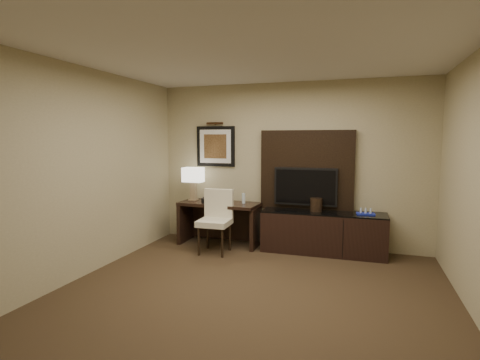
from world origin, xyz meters
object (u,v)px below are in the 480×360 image
at_px(credenza, 323,232).
at_px(ice_bucket, 316,205).
at_px(tv, 305,187).
at_px(desk_phone, 207,200).
at_px(table_lamp, 193,183).
at_px(desk, 219,223).
at_px(water_bottle, 244,198).
at_px(minibar_tray, 366,211).
at_px(desk_chair, 215,222).

relative_size(credenza, ice_bucket, 9.04).
xyz_separation_m(tv, desk_phone, (-1.61, -0.24, -0.26)).
height_order(tv, table_lamp, tv).
relative_size(desk, ice_bucket, 6.40).
bearing_deg(credenza, desk_phone, -177.83).
bearing_deg(credenza, water_bottle, 179.42).
distance_m(desk_phone, ice_bucket, 1.80).
xyz_separation_m(tv, ice_bucket, (0.19, -0.12, -0.26)).
bearing_deg(water_bottle, desk, -173.74).
height_order(tv, ice_bucket, tv).
distance_m(tv, table_lamp, 1.93).
relative_size(table_lamp, minibar_tray, 2.24).
bearing_deg(desk_phone, tv, -8.58).
xyz_separation_m(credenza, water_bottle, (-1.30, -0.00, 0.48)).
xyz_separation_m(tv, desk_chair, (-1.30, -0.67, -0.52)).
height_order(desk_phone, ice_bucket, ice_bucket).
relative_size(credenza, tv, 1.89).
xyz_separation_m(ice_bucket, minibar_tray, (0.74, -0.02, -0.06)).
distance_m(desk, minibar_tray, 2.36).
height_order(table_lamp, desk_phone, table_lamp).
xyz_separation_m(water_bottle, ice_bucket, (1.19, 0.03, -0.04)).
bearing_deg(tv, credenza, -24.54).
xyz_separation_m(table_lamp, ice_bucket, (2.12, -0.01, -0.26)).
bearing_deg(table_lamp, desk_chair, -42.23).
relative_size(desk_chair, ice_bucket, 4.74).
bearing_deg(ice_bucket, table_lamp, 179.69).
xyz_separation_m(desk_phone, ice_bucket, (1.80, 0.12, -0.01)).
bearing_deg(desk_chair, desk_phone, 122.97).
relative_size(table_lamp, desk_phone, 3.28).
bearing_deg(water_bottle, minibar_tray, 0.21).
distance_m(water_bottle, minibar_tray, 1.93).
bearing_deg(water_bottle, desk_phone, -171.26).
bearing_deg(minibar_tray, tv, 171.55).
height_order(credenza, minibar_tray, minibar_tray).
bearing_deg(desk_chair, water_bottle, 57.68).
height_order(ice_bucket, minibar_tray, ice_bucket).
bearing_deg(table_lamp, tv, 3.12).
height_order(table_lamp, water_bottle, table_lamp).
distance_m(credenza, minibar_tray, 0.72).
xyz_separation_m(desk, tv, (1.41, 0.19, 0.66)).
bearing_deg(credenza, minibar_tray, -0.56).
distance_m(desk, desk_phone, 0.45).
distance_m(desk, table_lamp, 0.84).
xyz_separation_m(desk_chair, desk_phone, (-0.31, 0.43, 0.27)).
height_order(desk_chair, table_lamp, table_lamp).
bearing_deg(water_bottle, tv, 8.26).
relative_size(credenza, water_bottle, 11.33).
xyz_separation_m(desk, desk_chair, (0.11, -0.48, 0.14)).
xyz_separation_m(credenza, desk_chair, (-1.61, -0.53, 0.17)).
height_order(desk, desk_phone, desk_phone).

